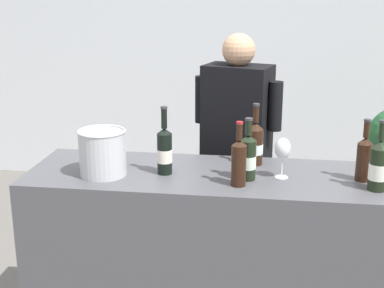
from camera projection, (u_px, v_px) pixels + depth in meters
name	position (u px, v px, depth m)	size (l,w,h in m)	color
wall_back	(247.00, 38.00, 5.09)	(8.00, 0.10, 2.80)	silver
counter	(220.00, 261.00, 2.88)	(1.96, 0.61, 0.97)	#4C4C51
wine_bottle_0	(364.00, 157.00, 2.61)	(0.07, 0.07, 0.31)	black
wine_bottle_1	(248.00, 157.00, 2.64)	(0.08, 0.08, 0.31)	black
wine_bottle_2	(379.00, 166.00, 2.50)	(0.08, 0.08, 0.33)	black
wine_bottle_3	(255.00, 143.00, 2.86)	(0.08, 0.08, 0.33)	black
wine_bottle_4	(239.00, 161.00, 2.55)	(0.07, 0.07, 0.31)	black
wine_bottle_5	(165.00, 150.00, 2.72)	(0.08, 0.08, 0.34)	black
wine_glass	(283.00, 150.00, 2.65)	(0.08, 0.08, 0.20)	silver
ice_bucket	(102.00, 152.00, 2.70)	(0.24, 0.24, 0.23)	silver
person_server	(236.00, 170.00, 3.35)	(0.52, 0.34, 1.62)	black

